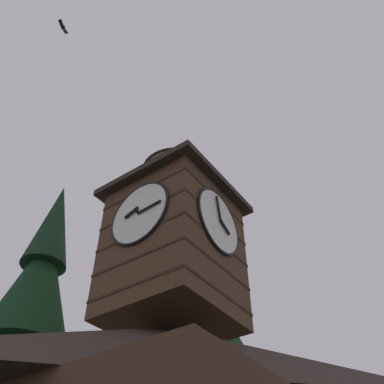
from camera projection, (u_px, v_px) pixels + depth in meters
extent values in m
pyramid|color=#2D231E|center=(165.00, 383.00, 12.40)|extent=(11.95, 10.72, 3.35)
cube|color=#4C3323|center=(173.00, 259.00, 15.19)|extent=(3.81, 3.81, 5.08)
cube|color=#352318|center=(172.00, 309.00, 13.90)|extent=(3.85, 3.85, 0.10)
cube|color=#352318|center=(173.00, 283.00, 14.54)|extent=(3.85, 3.85, 0.10)
cube|color=#352318|center=(173.00, 259.00, 15.18)|extent=(3.85, 3.85, 0.10)
cube|color=#352318|center=(174.00, 237.00, 15.81)|extent=(3.85, 3.85, 0.10)
cube|color=#352318|center=(175.00, 217.00, 16.45)|extent=(3.85, 3.85, 0.10)
cylinder|color=white|center=(218.00, 221.00, 14.89)|extent=(2.43, 0.10, 2.43)
torus|color=black|center=(219.00, 221.00, 14.88)|extent=(2.53, 0.10, 2.53)
cube|color=black|center=(225.00, 227.00, 14.92)|extent=(0.60, 0.04, 0.37)
cube|color=black|center=(219.00, 208.00, 15.11)|extent=(0.27, 0.04, 0.99)
sphere|color=black|center=(221.00, 220.00, 14.84)|extent=(0.10, 0.10, 0.10)
cylinder|color=white|center=(139.00, 213.00, 14.55)|extent=(0.10, 2.43, 2.43)
torus|color=black|center=(139.00, 213.00, 14.54)|extent=(0.10, 2.53, 2.53)
cube|color=black|center=(131.00, 213.00, 14.68)|extent=(0.04, 0.61, 0.31)
cube|color=black|center=(149.00, 207.00, 14.25)|extent=(0.04, 1.00, 0.15)
sphere|color=black|center=(137.00, 212.00, 14.48)|extent=(0.10, 0.10, 0.10)
cube|color=#2D231E|center=(175.00, 202.00, 16.97)|extent=(4.51, 4.51, 0.25)
cylinder|color=tan|center=(176.00, 186.00, 17.55)|extent=(2.60, 2.60, 1.47)
cylinder|color=#2D2319|center=(176.00, 196.00, 17.18)|extent=(2.66, 2.66, 0.10)
cylinder|color=#2D2319|center=(176.00, 189.00, 17.43)|extent=(2.66, 2.66, 0.10)
cylinder|color=#2D2319|center=(176.00, 182.00, 17.67)|extent=(2.66, 2.66, 0.10)
cylinder|color=#2D2319|center=(176.00, 176.00, 17.92)|extent=(2.66, 2.66, 0.10)
cone|color=#424C5B|center=(177.00, 163.00, 18.43)|extent=(2.90, 2.90, 1.16)
sphere|color=#424C5B|center=(177.00, 152.00, 18.88)|extent=(0.16, 0.16, 0.16)
cone|color=black|center=(14.00, 374.00, 15.04)|extent=(4.76, 4.76, 5.01)
cone|color=#12341C|center=(38.00, 284.00, 17.42)|extent=(3.34, 3.34, 5.23)
cone|color=black|center=(54.00, 224.00, 19.47)|extent=(1.92, 1.92, 4.47)
cone|color=#16381B|center=(225.00, 348.00, 19.95)|extent=(3.64, 3.64, 4.00)
cone|color=#1A301F|center=(221.00, 281.00, 22.30)|extent=(2.07, 2.07, 4.98)
ellipsoid|color=black|center=(63.00, 27.00, 19.19)|extent=(0.19, 0.24, 0.12)
cube|color=black|center=(61.00, 23.00, 19.06)|extent=(0.38, 0.26, 0.15)
cube|color=black|center=(65.00, 31.00, 19.32)|extent=(0.38, 0.26, 0.15)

